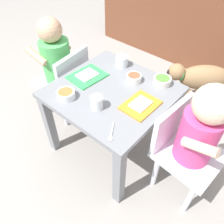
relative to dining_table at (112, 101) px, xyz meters
name	(u,v)px	position (x,y,z in m)	size (l,w,h in m)	color
ground_plane	(112,144)	(0.00, 0.00, -0.36)	(7.00, 7.00, 0.00)	gray
kitchen_cabinet_back	(215,16)	(0.00, 1.26, 0.06)	(2.05, 0.38, 0.86)	brown
dining_table	(112,101)	(0.00, 0.00, 0.00)	(0.57, 0.55, 0.44)	slate
seated_child_left	(58,61)	(-0.45, 0.02, 0.06)	(0.31, 0.31, 0.68)	silver
seated_child_right	(197,132)	(0.45, 0.03, 0.07)	(0.30, 0.30, 0.68)	silver
dog	(200,78)	(0.20, 0.71, -0.14)	(0.40, 0.36, 0.33)	olive
food_tray_left	(88,75)	(-0.18, 0.00, 0.08)	(0.16, 0.20, 0.02)	green
food_tray_right	(141,104)	(0.18, 0.00, 0.08)	(0.14, 0.18, 0.02)	orange
water_cup_left	(97,103)	(0.03, -0.14, 0.10)	(0.06, 0.06, 0.06)	white
water_cup_right	(122,62)	(-0.10, 0.20, 0.10)	(0.07, 0.07, 0.06)	white
veggie_bowl_near	(66,94)	(-0.13, -0.19, 0.10)	(0.09, 0.09, 0.04)	white
cereal_bowl_left_side	(162,81)	(0.16, 0.21, 0.10)	(0.09, 0.09, 0.04)	silver
cereal_bowl_right_side	(134,78)	(0.04, 0.13, 0.10)	(0.08, 0.08, 0.04)	white
spoon_by_left_tray	(111,134)	(0.19, -0.22, 0.08)	(0.06, 0.09, 0.01)	silver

